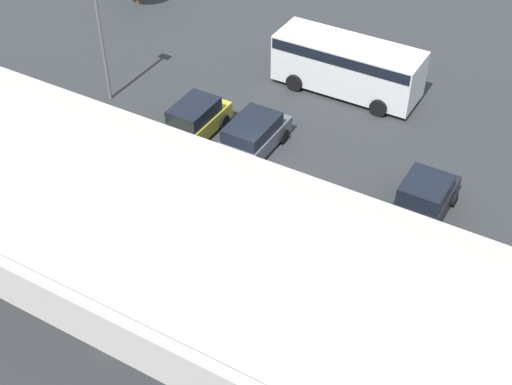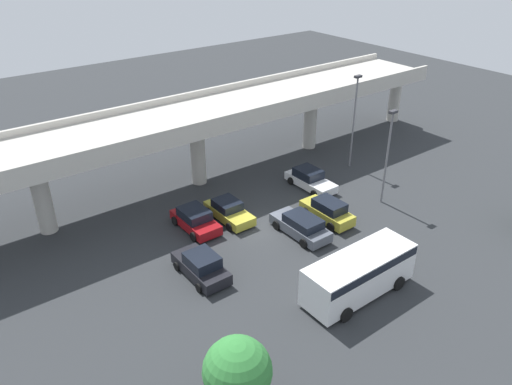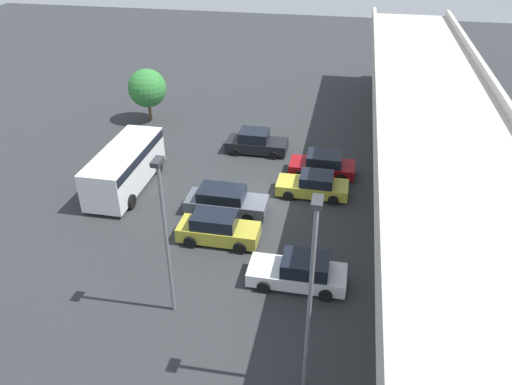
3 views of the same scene
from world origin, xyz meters
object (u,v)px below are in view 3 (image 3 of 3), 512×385
parked_car_4 (217,229)px  lamp_post_mid_lot (311,289)px  parked_car_5 (299,272)px  parked_car_1 (323,165)px  lamp_post_near_aisle (165,228)px  shuttle_bus (125,165)px  parked_car_0 (256,142)px  tree_front_left (147,88)px  parked_car_3 (225,201)px  parked_car_2 (313,185)px

parked_car_4 → lamp_post_mid_lot: lamp_post_mid_lot is taller
parked_car_5 → lamp_post_mid_lot: size_ratio=0.56×
parked_car_1 → lamp_post_near_aisle: 15.64m
shuttle_bus → parked_car_0: bearing=-47.3°
parked_car_5 → tree_front_left: 23.23m
parked_car_3 → parked_car_0: bearing=88.3°
parked_car_1 → tree_front_left: (-6.70, -14.89, 2.06)m
parked_car_1 → tree_front_left: bearing=-24.2°
parked_car_1 → parked_car_4: parked_car_4 is taller
lamp_post_mid_lot → tree_front_left: lamp_post_mid_lot is taller
parked_car_2 → lamp_post_near_aisle: size_ratio=0.57×
parked_car_2 → tree_front_left: tree_front_left is taller
parked_car_1 → parked_car_2: (2.73, -0.37, -0.06)m
parked_car_4 → parked_car_5: (2.62, 4.79, -0.08)m
parked_car_5 → shuttle_bus: shuttle_bus is taller
parked_car_0 → parked_car_3: bearing=-91.7°
parked_car_4 → parked_car_5: bearing=-28.7°
parked_car_3 → lamp_post_near_aisle: lamp_post_near_aisle is taller
parked_car_0 → lamp_post_near_aisle: (16.69, -0.58, 3.80)m
parked_car_5 → lamp_post_mid_lot: lamp_post_mid_lot is taller
parked_car_3 → lamp_post_mid_lot: 13.52m
parked_car_3 → shuttle_bus: (-1.62, -6.97, 0.86)m
parked_car_1 → tree_front_left: tree_front_left is taller
parked_car_1 → lamp_post_mid_lot: size_ratio=0.51×
parked_car_0 → tree_front_left: size_ratio=1.01×
parked_car_0 → lamp_post_mid_lot: size_ratio=0.52×
parked_car_0 → lamp_post_mid_lot: lamp_post_mid_lot is taller
parked_car_2 → lamp_post_near_aisle: bearing=65.0°
parked_car_5 → shuttle_bus: bearing=-30.7°
shuttle_bus → lamp_post_mid_lot: lamp_post_mid_lot is taller
parked_car_5 → tree_front_left: tree_front_left is taller
parked_car_2 → parked_car_5: bearing=90.9°
parked_car_5 → lamp_post_near_aisle: lamp_post_near_aisle is taller
parked_car_2 → parked_car_4: size_ratio=1.01×
parked_car_4 → lamp_post_mid_lot: bearing=-56.1°
parked_car_3 → lamp_post_mid_lot: lamp_post_mid_lot is taller
lamp_post_near_aisle → lamp_post_mid_lot: size_ratio=0.91×
lamp_post_near_aisle → parked_car_3: bearing=177.7°
parked_car_5 → lamp_post_near_aisle: bearing=27.9°
parked_car_1 → lamp_post_mid_lot: (17.04, 0.65, 4.21)m
parked_car_3 → parked_car_5: parked_car_5 is taller
parked_car_3 → parked_car_4: 2.94m
parked_car_4 → parked_car_5: 5.46m
parked_car_0 → lamp_post_near_aisle: bearing=-92.0°
parked_car_4 → lamp_post_mid_lot: 11.00m
shuttle_bus → parked_car_2: bearing=-83.7°
parked_car_3 → lamp_post_near_aisle: (8.42, -0.34, 3.81)m
parked_car_2 → parked_car_4: 7.48m
parked_car_1 → lamp_post_mid_lot: 17.56m
parked_car_5 → shuttle_bus: 14.04m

